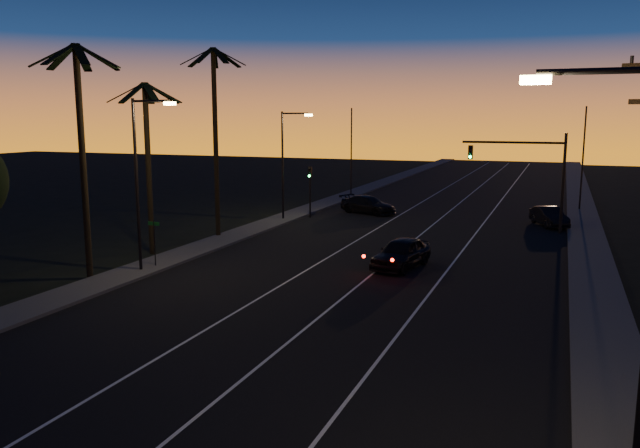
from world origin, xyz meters
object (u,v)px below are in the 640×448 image
at_px(lead_car, 401,253).
at_px(signal_mast, 528,164).
at_px(cross_car, 368,205).
at_px(right_car, 549,217).

bearing_deg(lead_car, signal_mast, 68.23).
distance_m(signal_mast, cross_car, 14.08).
xyz_separation_m(signal_mast, cross_car, (-12.91, 3.91, -4.04)).
bearing_deg(right_car, signal_mast, -118.71).
bearing_deg(lead_car, cross_car, 112.11).
relative_size(lead_car, cross_car, 1.01).
height_order(right_car, cross_car, cross_car).
bearing_deg(signal_mast, right_car, 61.29).
height_order(lead_car, cross_car, lead_car).
bearing_deg(signal_mast, lead_car, -111.77).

